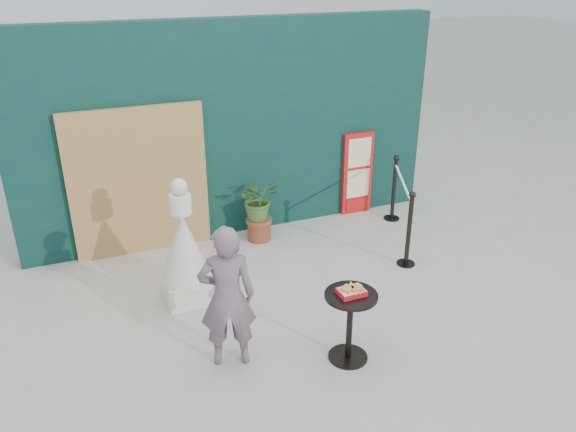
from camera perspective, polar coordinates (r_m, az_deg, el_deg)
The scene contains 10 objects.
ground at distance 5.99m, azimuth 4.54°, elevation -13.21°, with size 60.00×60.00×0.00m, color #ADAAA5.
back_wall at distance 7.97m, azimuth -5.47°, elevation 8.68°, with size 6.00×0.30×3.00m, color #0A2D2E.
bamboo_fence at distance 7.65m, azimuth -14.89°, elevation 3.32°, with size 1.80×0.08×2.00m, color tan.
woman at distance 5.42m, azimuth -6.20°, elevation -8.18°, with size 0.54×0.36×1.49m, color slate.
menu_board at distance 8.78m, azimuth 7.07°, elevation 4.29°, with size 0.50×0.07×1.30m.
statue at distance 6.53m, azimuth -10.47°, elevation -3.67°, with size 0.59×0.59×1.52m.
cafe_table at distance 5.59m, azimuth 6.32°, elevation -10.09°, with size 0.52×0.52×0.75m.
food_basket at distance 5.44m, azimuth 6.47°, elevation -7.56°, with size 0.26×0.19×0.11m.
planter at distance 7.87m, azimuth -3.02°, elevation 1.16°, with size 0.55×0.48×0.93m.
stanchion_barrier at distance 8.03m, azimuth 11.39°, elevation 0.79°, with size 0.84×1.54×1.03m.
Camera 1 is at (-2.25, -4.18, 3.66)m, focal length 35.00 mm.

